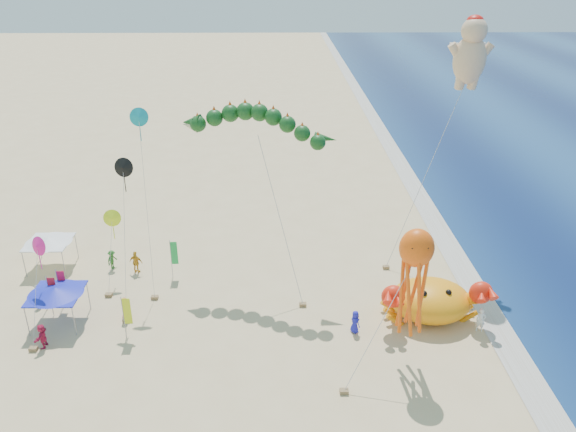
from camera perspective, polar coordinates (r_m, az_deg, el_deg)
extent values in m
plane|color=#D1B784|center=(40.02, 2.95, -9.68)|extent=(320.00, 320.00, 0.00)
plane|color=silver|center=(42.50, 19.52, -8.99)|extent=(320.00, 320.00, 0.00)
ellipsoid|color=orange|center=(39.97, 14.25, -8.29)|extent=(5.78, 4.88, 2.63)
sphere|color=red|center=(37.78, 10.48, -7.89)|extent=(1.57, 1.57, 1.57)
sphere|color=black|center=(38.40, 13.55, -7.62)|extent=(0.41, 0.41, 0.41)
sphere|color=red|center=(39.35, 19.00, -7.52)|extent=(1.57, 1.57, 1.57)
sphere|color=black|center=(38.84, 15.94, -7.52)|extent=(0.41, 0.41, 0.41)
cone|color=#114016|center=(40.29, -10.27, 8.90)|extent=(1.48, 1.09, 1.21)
cylinder|color=#B2B2B2|center=(39.73, -0.78, -0.41)|extent=(3.17, 4.72, 11.13)
cube|color=olive|center=(40.48, 1.52, -8.98)|extent=(0.50, 0.35, 0.25)
ellipsoid|color=#E3B68B|center=(45.07, 17.95, 14.86)|extent=(2.43, 2.00, 3.58)
sphere|color=#E3B68B|center=(44.59, 18.41, 17.44)|extent=(1.87, 1.87, 1.87)
ellipsoid|color=red|center=(44.62, 18.48, 18.30)|extent=(1.21, 1.21, 0.85)
cylinder|color=#B2B2B2|center=(44.79, 13.77, 3.96)|extent=(5.69, 3.50, 14.18)
cube|color=olive|center=(45.65, 9.93, -5.15)|extent=(0.50, 0.35, 0.25)
ellipsoid|color=#FF580D|center=(32.28, 12.94, -3.19)|extent=(1.98, 1.79, 2.28)
cylinder|color=#B2B2B2|center=(32.84, 9.30, -10.87)|extent=(4.11, 2.93, 7.04)
cube|color=olive|center=(33.67, 5.72, -17.31)|extent=(0.50, 0.35, 0.25)
cylinder|color=gray|center=(40.80, -25.00, -9.70)|extent=(0.06, 0.06, 2.20)
cylinder|color=gray|center=(39.66, -20.90, -9.95)|extent=(0.06, 0.06, 2.20)
cylinder|color=gray|center=(43.14, -23.48, -7.45)|extent=(0.06, 0.06, 2.20)
cylinder|color=gray|center=(42.06, -19.60, -7.61)|extent=(0.06, 0.06, 2.20)
cube|color=#151FB8|center=(40.80, -22.51, -7.31)|extent=(3.30, 3.30, 0.08)
cone|color=#151FB8|center=(40.68, -22.56, -7.02)|extent=(3.63, 3.63, 0.45)
cylinder|color=gray|center=(47.92, -25.22, -4.48)|extent=(0.06, 0.06, 2.20)
cylinder|color=gray|center=(46.75, -21.83, -4.57)|extent=(0.06, 0.06, 2.20)
cylinder|color=gray|center=(50.35, -23.93, -2.82)|extent=(0.06, 0.06, 2.20)
cylinder|color=gray|center=(49.24, -20.69, -2.86)|extent=(0.06, 0.06, 2.20)
cube|color=silver|center=(48.04, -23.14, -2.46)|extent=(3.27, 3.27, 0.08)
cone|color=silver|center=(47.94, -23.19, -2.21)|extent=(3.60, 3.60, 0.45)
cylinder|color=gray|center=(38.07, -16.34, -9.89)|extent=(0.05, 0.05, 3.20)
cube|color=#D0E11A|center=(37.72, -16.02, -9.28)|extent=(0.50, 0.04, 1.90)
cylinder|color=gray|center=(41.96, -23.03, -7.50)|extent=(0.05, 0.05, 3.20)
cube|color=red|center=(41.61, -22.79, -6.93)|extent=(0.50, 0.04, 1.90)
cylinder|color=gray|center=(42.53, -22.21, -6.90)|extent=(0.05, 0.05, 3.20)
cube|color=red|center=(42.18, -21.96, -6.33)|extent=(0.50, 0.04, 1.90)
cylinder|color=gray|center=(44.07, -11.78, -4.27)|extent=(0.05, 0.05, 3.20)
cube|color=green|center=(43.78, -11.47, -3.71)|extent=(0.50, 0.04, 1.90)
imported|color=silver|center=(43.96, -24.05, -7.37)|extent=(0.64, 0.81, 1.62)
imported|color=#B8331D|center=(40.34, -16.19, -9.03)|extent=(0.71, 0.92, 1.67)
imported|color=#1E1FB1|center=(37.86, 6.83, -10.62)|extent=(0.86, 0.94, 1.60)
imported|color=gold|center=(45.64, -15.18, -4.55)|extent=(1.16, 0.69, 1.84)
imported|color=white|center=(39.77, 18.99, -9.97)|extent=(0.68, 0.50, 1.69)
imported|color=#BF1E49|center=(39.52, -23.69, -11.09)|extent=(0.53, 1.56, 1.67)
imported|color=#296421|center=(46.82, -17.43, -4.25)|extent=(0.94, 1.18, 1.59)
cone|color=black|center=(38.39, -16.42, 4.74)|extent=(1.30, 0.51, 1.32)
cylinder|color=#B2B2B2|center=(38.96, -15.72, -2.98)|extent=(0.55, 3.04, 9.88)
cube|color=olive|center=(40.18, -15.06, -10.25)|extent=(0.50, 0.35, 0.25)
cone|color=#E0FF1C|center=(43.76, -17.46, -0.24)|extent=(1.30, 0.51, 1.32)
cylinder|color=#B2B2B2|center=(43.47, -17.24, -4.00)|extent=(0.54, 3.04, 4.73)
cube|color=olive|center=(43.33, -17.04, -7.72)|extent=(0.50, 0.35, 0.25)
cone|color=#F01A8E|center=(39.97, -24.13, -2.85)|extent=(1.30, 0.51, 1.32)
cylinder|color=#B2B2B2|center=(39.95, -23.89, -7.35)|extent=(0.55, 3.04, 5.32)
cube|color=olive|center=(40.14, -23.66, -11.73)|extent=(0.50, 0.35, 0.25)
cone|color=#0E90A0|center=(40.47, -14.94, 9.69)|extent=(1.30, 0.51, 1.32)
cylinder|color=#B2B2B2|center=(41.07, -14.11, 0.65)|extent=(0.55, 3.04, 12.40)
cube|color=olive|center=(42.62, -13.33, -7.83)|extent=(0.50, 0.35, 0.25)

